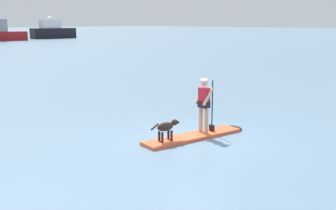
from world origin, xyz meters
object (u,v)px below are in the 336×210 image
object	(u,v)px
dog	(167,127)
moored_boat_center	(53,31)
paddleboard	(198,135)
person_paddler	(204,102)

from	to	relation	value
dog	moored_boat_center	world-z (taller)	moored_boat_center
paddleboard	moored_boat_center	world-z (taller)	moored_boat_center
paddleboard	moored_boat_center	size ratio (longest dim) A/B	0.41
paddleboard	dog	xyz separation A→B (m)	(-1.19, 0.27, 0.45)
paddleboard	moored_boat_center	distance (m)	76.42
paddleboard	person_paddler	size ratio (longest dim) A/B	2.20
person_paddler	moored_boat_center	size ratio (longest dim) A/B	0.19
moored_boat_center	paddleboard	bearing A→B (deg)	-120.62
paddleboard	person_paddler	xyz separation A→B (m)	(0.21, -0.05, 1.03)
person_paddler	paddleboard	bearing A→B (deg)	167.42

